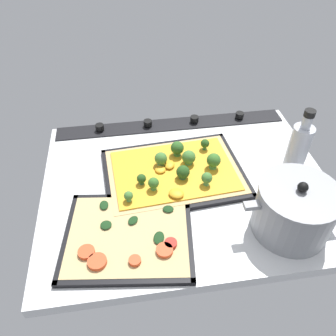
# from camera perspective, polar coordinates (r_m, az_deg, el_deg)

# --- Properties ---
(ground_plane) EXTENTS (0.80, 0.63, 0.03)m
(ground_plane) POSITION_cam_1_polar(r_m,az_deg,el_deg) (0.97, 3.12, -3.01)
(ground_plane) COLOR silver
(stove_control_panel) EXTENTS (0.77, 0.07, 0.03)m
(stove_control_panel) POSITION_cam_1_polar(r_m,az_deg,el_deg) (1.17, 0.55, 7.46)
(stove_control_panel) COLOR black
(stove_control_panel) RESTS_ON ground_plane
(baking_tray_front) EXTENTS (0.41, 0.31, 0.01)m
(baking_tray_front) POSITION_cam_1_polar(r_m,az_deg,el_deg) (0.98, 0.97, -0.98)
(baking_tray_front) COLOR black
(baking_tray_front) RESTS_ON ground_plane
(broccoli_pizza) EXTENTS (0.39, 0.29, 0.06)m
(broccoli_pizza) POSITION_cam_1_polar(r_m,az_deg,el_deg) (0.97, 1.33, -0.32)
(broccoli_pizza) COLOR tan
(broccoli_pizza) RESTS_ON baking_tray_front
(baking_tray_back) EXTENTS (0.34, 0.30, 0.01)m
(baking_tray_back) POSITION_cam_1_polar(r_m,az_deg,el_deg) (0.84, -6.67, -11.30)
(baking_tray_back) COLOR black
(baking_tray_back) RESTS_ON ground_plane
(veggie_pizza_back) EXTENTS (0.31, 0.27, 0.02)m
(veggie_pizza_back) POSITION_cam_1_polar(r_m,az_deg,el_deg) (0.83, -6.71, -11.27)
(veggie_pizza_back) COLOR tan
(veggie_pizza_back) RESTS_ON baking_tray_back
(cooking_pot) EXTENTS (0.26, 0.19, 0.15)m
(cooking_pot) POSITION_cam_1_polar(r_m,az_deg,el_deg) (0.86, 20.44, -6.63)
(cooking_pot) COLOR gray
(cooking_pot) RESTS_ON ground_plane
(oil_bottle) EXTENTS (0.05, 0.05, 0.23)m
(oil_bottle) POSITION_cam_1_polar(r_m,az_deg,el_deg) (0.97, 20.78, 2.34)
(oil_bottle) COLOR #B7BCC6
(oil_bottle) RESTS_ON ground_plane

